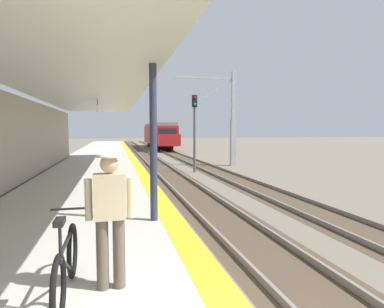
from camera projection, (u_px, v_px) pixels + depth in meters
station_platform at (96, 174)px, 17.71m from camera, size 5.00×80.00×0.91m
station_building_with_canopy at (39, 136)px, 12.45m from camera, size 4.85×24.00×4.43m
track_pair_nearest_platform at (164, 170)px, 22.64m from camera, size 2.34×120.00×0.16m
track_pair_middle at (210, 169)px, 23.44m from camera, size 2.34×120.00×0.16m
approaching_train at (159, 134)px, 50.13m from camera, size 2.93×19.60×4.76m
commuter_person at (110, 214)px, 3.95m from camera, size 0.59×0.30×1.67m
bicycle_beside_commuter at (66, 265)px, 3.76m from camera, size 0.48×1.82×1.04m
rail_signal_post at (195, 125)px, 21.62m from camera, size 0.32×0.34×5.20m
catenary_pylon_far_side at (230, 121)px, 25.55m from camera, size 5.00×0.40×7.50m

